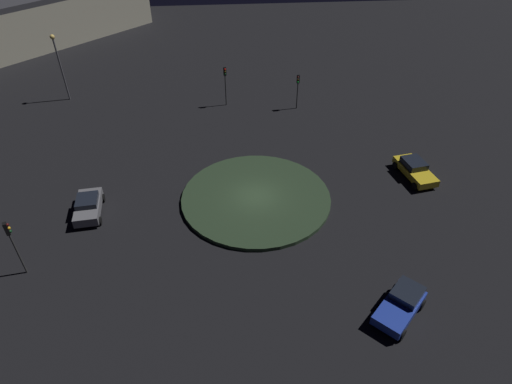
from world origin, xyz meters
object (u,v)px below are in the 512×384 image
object	(u,v)px
car_blue	(401,305)
traffic_light_north	(225,79)
car_yellow	(415,169)
traffic_light_north_near	(298,85)
store_building	(16,19)
traffic_light_west	(11,238)
streetlamp_northwest	(58,58)
car_grey	(88,206)

from	to	relation	value
car_blue	traffic_light_north	world-z (taller)	traffic_light_north
car_yellow	traffic_light_north_near	xyz separation A→B (m)	(-8.04, 13.93, 2.03)
traffic_light_north_near	store_building	size ratio (longest dim) A/B	0.10
car_blue	car_yellow	world-z (taller)	car_yellow
car_blue	traffic_light_north	size ratio (longest dim) A/B	0.91
car_blue	traffic_light_north	distance (m)	30.96
car_yellow	traffic_light_west	bearing A→B (deg)	-84.24
traffic_light_north_near	streetlamp_northwest	distance (m)	26.41
store_building	traffic_light_north	bearing A→B (deg)	95.21
traffic_light_north_near	store_building	bearing A→B (deg)	-103.14
car_grey	traffic_light_north	world-z (taller)	traffic_light_north
car_grey	streetlamp_northwest	world-z (taller)	streetlamp_northwest
car_blue	store_building	distance (m)	66.34
car_yellow	streetlamp_northwest	size ratio (longest dim) A/B	0.64
traffic_light_north_near	store_building	world-z (taller)	store_building
car_grey	car_yellow	world-z (taller)	car_yellow
traffic_light_west	store_building	distance (m)	50.26
traffic_light_north	store_building	world-z (taller)	store_building
store_building	car_yellow	bearing A→B (deg)	93.06
car_grey	streetlamp_northwest	size ratio (longest dim) A/B	0.56
traffic_light_west	streetlamp_northwest	world-z (taller)	streetlamp_northwest
store_building	car_grey	bearing A→B (deg)	67.68
traffic_light_north_near	car_yellow	bearing A→B (deg)	50.80
car_grey	car_yellow	bearing A→B (deg)	-90.35
car_blue	traffic_light_west	distance (m)	24.55
traffic_light_north	streetlamp_northwest	bearing A→B (deg)	-105.76
car_grey	store_building	world-z (taller)	store_building
car_blue	traffic_light_north_near	world-z (taller)	traffic_light_north_near
car_yellow	traffic_light_west	world-z (taller)	traffic_light_west
streetlamp_northwest	car_grey	bearing A→B (deg)	-72.42
traffic_light_west	streetlamp_northwest	bearing A→B (deg)	76.05
car_blue	streetlamp_northwest	xyz separation A→B (m)	(-27.58, 32.56, 4.08)
car_grey	car_blue	distance (m)	23.75
traffic_light_west	streetlamp_northwest	size ratio (longest dim) A/B	0.59
traffic_light_north_near	streetlamp_northwest	world-z (taller)	streetlamp_northwest
car_grey	car_yellow	xyz separation A→B (m)	(27.23, 2.53, -0.01)
car_blue	streetlamp_northwest	size ratio (longest dim) A/B	0.54
traffic_light_north	car_yellow	bearing A→B (deg)	39.81
car_grey	store_building	size ratio (longest dim) A/B	0.11
streetlamp_northwest	store_building	bearing A→B (deg)	119.89
car_yellow	traffic_light_north_near	size ratio (longest dim) A/B	1.22
traffic_light_north_near	car_blue	bearing A→B (deg)	24.25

